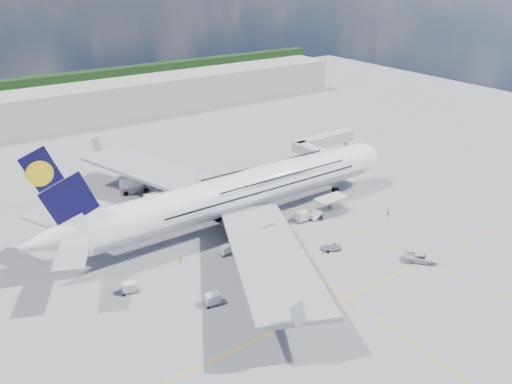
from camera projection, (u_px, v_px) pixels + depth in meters
ground at (272, 243)px, 92.33m from camera, size 300.00×300.00×0.00m
taxi_line_main at (272, 243)px, 92.33m from camera, size 0.25×220.00×0.01m
taxi_line_cross at (348, 297)px, 77.33m from camera, size 120.00×0.25×0.01m
taxi_line_diag at (297, 205)px, 107.02m from camera, size 14.16×99.06×0.01m
airliner at (243, 191)px, 97.10m from camera, size 77.26×79.15×23.71m
jet_bridge at (321, 147)px, 120.49m from camera, size 18.80×12.10×8.50m
cargo_loader at (330, 208)px, 102.62m from camera, size 8.53×3.20×3.67m
terminal at (99, 103)px, 161.08m from camera, size 180.00×16.00×12.00m
tree_line at (157, 73)px, 216.21m from camera, size 160.00×6.00×8.00m
dolly_row_a at (213, 299)px, 75.33m from camera, size 3.04×1.88×1.81m
dolly_row_b at (226, 250)px, 88.43m from camera, size 2.71×1.66×1.63m
dolly_row_c at (277, 252)px, 87.19m from camera, size 3.55×2.40×2.06m
dolly_back at (129, 287)px, 78.09m from camera, size 3.08×2.20×1.75m
dolly_nose_far at (331, 248)px, 90.04m from camera, size 3.88×3.23×0.50m
dolly_nose_near at (302, 216)px, 99.68m from camera, size 3.32×1.84×2.07m
baggage_tug at (238, 245)px, 89.98m from camera, size 2.98×1.45×1.83m
catering_truck_inner at (159, 202)px, 104.39m from camera, size 6.15×2.53×3.64m
catering_truck_outer at (134, 185)px, 112.13m from camera, size 7.05×3.59×4.02m
service_van at (422, 257)px, 86.30m from camera, size 5.83×5.85×1.57m
crew_nose at (330, 191)px, 111.45m from camera, size 0.72×0.55×1.76m
crew_loader at (388, 214)px, 101.41m from camera, size 0.88×0.96×1.58m
crew_wing at (181, 260)px, 85.68m from camera, size 0.60×1.00×1.59m
crew_van at (295, 215)px, 100.88m from camera, size 0.85×0.91×1.56m
crew_tug at (289, 259)px, 85.68m from camera, size 1.30×1.05×1.76m
cone_nose at (336, 180)px, 118.61m from camera, size 0.47×0.47×0.60m
cone_wing_left_inner at (167, 227)px, 97.22m from camera, size 0.44×0.44×0.56m
cone_wing_left_outer at (118, 188)px, 114.00m from camera, size 0.50×0.50×0.63m
cone_wing_right_inner at (291, 258)px, 87.18m from camera, size 0.48×0.48×0.60m
cone_wing_right_outer at (272, 299)px, 76.38m from camera, size 0.43×0.43×0.55m
cone_tail at (65, 269)px, 83.96m from camera, size 0.42×0.42×0.53m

